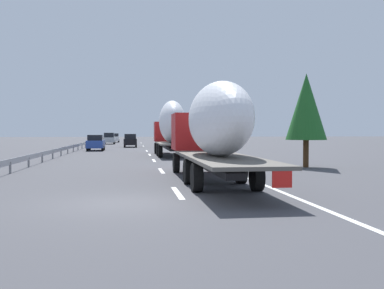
{
  "coord_description": "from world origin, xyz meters",
  "views": [
    {
      "loc": [
        -13.54,
        -0.25,
        2.16
      ],
      "look_at": [
        16.46,
        -4.24,
        1.27
      ],
      "focal_mm": 41.73,
      "sensor_mm": 36.0,
      "label": 1
    }
  ],
  "objects_px": {
    "car_black_suv": "(130,140)",
    "road_sign": "(184,130)",
    "truck_trailing": "(213,127)",
    "car_white_van": "(115,138)",
    "car_blue_sedan": "(96,143)",
    "truck_lead": "(171,126)",
    "car_silver_hatch": "(109,138)"
  },
  "relations": [
    {
      "from": "car_silver_hatch",
      "to": "road_sign",
      "type": "distance_m",
      "value": 24.4
    },
    {
      "from": "truck_lead",
      "to": "truck_trailing",
      "type": "relative_size",
      "value": 0.87
    },
    {
      "from": "car_blue_sedan",
      "to": "car_silver_hatch",
      "type": "bearing_deg",
      "value": -0.31
    },
    {
      "from": "truck_trailing",
      "to": "car_silver_hatch",
      "type": "xyz_separation_m",
      "value": [
        59.28,
        7.35,
        -1.39
      ]
    },
    {
      "from": "car_blue_sedan",
      "to": "road_sign",
      "type": "bearing_deg",
      "value": -66.82
    },
    {
      "from": "car_black_suv",
      "to": "road_sign",
      "type": "bearing_deg",
      "value": -133.52
    },
    {
      "from": "car_silver_hatch",
      "to": "road_sign",
      "type": "height_order",
      "value": "road_sign"
    },
    {
      "from": "truck_trailing",
      "to": "car_black_suv",
      "type": "distance_m",
      "value": 43.89
    },
    {
      "from": "car_white_van",
      "to": "road_sign",
      "type": "distance_m",
      "value": 36.39
    },
    {
      "from": "truck_trailing",
      "to": "car_white_van",
      "type": "distance_m",
      "value": 72.55
    },
    {
      "from": "truck_lead",
      "to": "road_sign",
      "type": "xyz_separation_m",
      "value": [
        16.43,
        -3.1,
        -0.3
      ]
    },
    {
      "from": "truck_lead",
      "to": "car_blue_sedan",
      "type": "height_order",
      "value": "truck_lead"
    },
    {
      "from": "truck_lead",
      "to": "car_silver_hatch",
      "type": "distance_m",
      "value": 39.17
    },
    {
      "from": "car_white_van",
      "to": "car_blue_sedan",
      "type": "xyz_separation_m",
      "value": [
        -39.48,
        0.54,
        0.0
      ]
    },
    {
      "from": "car_white_van",
      "to": "truck_lead",
      "type": "bearing_deg",
      "value": -172.29
    },
    {
      "from": "car_silver_hatch",
      "to": "car_black_suv",
      "type": "height_order",
      "value": "car_silver_hatch"
    },
    {
      "from": "car_silver_hatch",
      "to": "car_white_van",
      "type": "bearing_deg",
      "value": -1.75
    },
    {
      "from": "truck_trailing",
      "to": "car_blue_sedan",
      "type": "distance_m",
      "value": 33.61
    },
    {
      "from": "car_black_suv",
      "to": "car_blue_sedan",
      "type": "bearing_deg",
      "value": 160.88
    },
    {
      "from": "car_white_van",
      "to": "truck_trailing",
      "type": "bearing_deg",
      "value": -174.5
    },
    {
      "from": "car_blue_sedan",
      "to": "car_black_suv",
      "type": "distance_m",
      "value": 11.62
    },
    {
      "from": "truck_lead",
      "to": "car_blue_sedan",
      "type": "xyz_separation_m",
      "value": [
        11.89,
        7.49,
        -1.73
      ]
    },
    {
      "from": "car_white_van",
      "to": "road_sign",
      "type": "bearing_deg",
      "value": -163.95
    },
    {
      "from": "car_white_van",
      "to": "road_sign",
      "type": "xyz_separation_m",
      "value": [
        -34.94,
        -10.05,
        1.43
      ]
    },
    {
      "from": "car_white_van",
      "to": "car_black_suv",
      "type": "relative_size",
      "value": 0.9
    },
    {
      "from": "car_white_van",
      "to": "car_blue_sedan",
      "type": "height_order",
      "value": "car_blue_sedan"
    },
    {
      "from": "car_blue_sedan",
      "to": "car_black_suv",
      "type": "height_order",
      "value": "car_black_suv"
    },
    {
      "from": "truck_lead",
      "to": "road_sign",
      "type": "bearing_deg",
      "value": -10.68
    },
    {
      "from": "car_silver_hatch",
      "to": "car_blue_sedan",
      "type": "distance_m",
      "value": 26.55
    },
    {
      "from": "truck_lead",
      "to": "truck_trailing",
      "type": "height_order",
      "value": "truck_lead"
    },
    {
      "from": "car_white_van",
      "to": "car_silver_hatch",
      "type": "relative_size",
      "value": 0.89
    },
    {
      "from": "truck_trailing",
      "to": "car_blue_sedan",
      "type": "relative_size",
      "value": 3.33
    }
  ]
}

